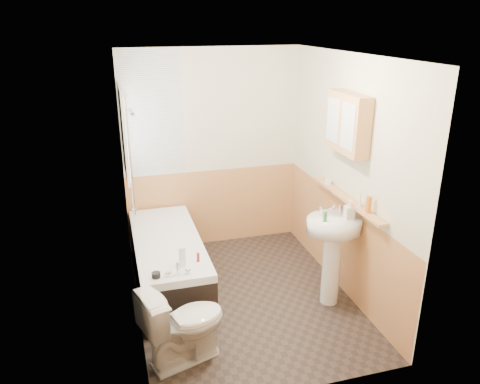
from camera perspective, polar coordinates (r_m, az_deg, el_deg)
name	(u,v)px	position (r m, az deg, el deg)	size (l,w,h in m)	color
floor	(244,297)	(5.13, 0.47, -12.70)	(2.80, 2.80, 0.00)	black
ceiling	(245,55)	(4.31, 0.57, 16.38)	(2.80, 2.80, 0.00)	white
wall_back	(213,151)	(5.87, -3.37, 5.06)	(2.20, 0.02, 2.50)	beige
wall_front	(300,253)	(3.35, 7.35, -7.39)	(2.20, 0.02, 2.50)	beige
wall_left	(128,199)	(4.41, -13.48, -0.82)	(0.02, 2.80, 2.50)	beige
wall_right	(347,178)	(4.98, 12.87, 1.72)	(0.02, 2.80, 2.50)	beige
wainscot_right	(339,243)	(5.25, 12.02, -6.07)	(0.01, 2.80, 1.00)	tan
wainscot_front	(295,339)	(3.78, 6.68, -17.36)	(2.20, 0.01, 1.00)	tan
wainscot_back	(214,207)	(6.09, -3.18, -1.81)	(2.20, 0.01, 1.00)	tan
tile_cladding_left	(131,199)	(4.41, -13.19, -0.79)	(0.01, 2.80, 2.50)	white
tile_return_back	(152,114)	(5.63, -10.73, 9.29)	(0.75, 0.01, 1.50)	white
window	(125,133)	(5.20, -13.90, 7.02)	(0.03, 0.79, 0.99)	white
bathtub	(168,261)	(5.25, -8.72, -8.35)	(0.70, 1.79, 0.71)	black
shower_riser	(130,145)	(4.62, -13.24, 5.59)	(0.11, 0.08, 1.25)	silver
toilet	(184,324)	(4.16, -6.83, -15.67)	(0.41, 0.74, 0.73)	white
sink	(333,243)	(4.82, 11.26, -6.11)	(0.56, 0.45, 1.08)	white
pine_shelf	(346,199)	(4.88, 12.85, -0.78)	(0.10, 1.39, 0.03)	tan
medicine_cabinet	(347,123)	(4.69, 12.95, 8.20)	(0.16, 0.64, 0.58)	tan
foam_can	(369,205)	(4.50, 15.44, -1.48)	(0.05, 0.05, 0.17)	orange
green_bottle	(360,197)	(4.63, 14.45, -0.62)	(0.04, 0.04, 0.19)	silver
black_jar	(328,182)	(5.21, 10.73, 1.21)	(0.07, 0.07, 0.05)	silver
soap_bottle	(349,214)	(4.70, 13.15, -2.65)	(0.09, 0.19, 0.09)	silver
clear_bottle	(325,216)	(4.58, 10.33, -2.93)	(0.04, 0.04, 0.11)	#388447
blue_gel	(182,257)	(4.52, -7.04, -7.88)	(0.05, 0.03, 0.20)	silver
cream_jar	(156,275)	(4.41, -10.20, -9.93)	(0.08, 0.08, 0.05)	black
orange_bottle	(198,257)	(4.61, -5.13, -7.92)	(0.03, 0.03, 0.09)	maroon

